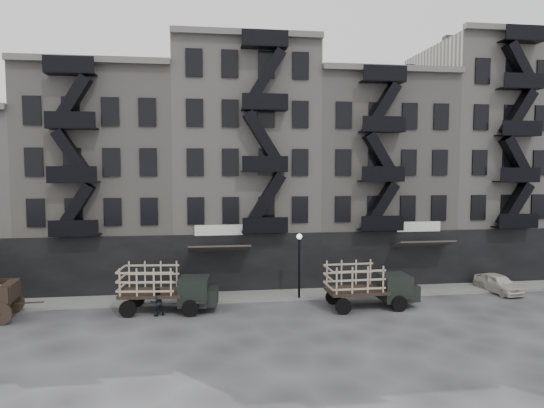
{
  "coord_description": "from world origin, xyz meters",
  "views": [
    {
      "loc": [
        -2.87,
        -27.25,
        8.47
      ],
      "look_at": [
        1.45,
        4.0,
        6.07
      ],
      "focal_mm": 32.0,
      "sensor_mm": 36.0,
      "label": 1
    }
  ],
  "objects": [
    {
      "name": "building_midwest",
      "position": [
        -10.0,
        9.83,
        7.5
      ],
      "size": [
        10.0,
        11.35,
        16.2
      ],
      "color": "gray",
      "rests_on": "ground"
    },
    {
      "name": "car_east",
      "position": [
        16.73,
        2.6,
        0.63
      ],
      "size": [
        1.93,
        3.88,
        1.27
      ],
      "primitive_type": "imported",
      "rotation": [
        0.0,
        0.0,
        0.12
      ],
      "color": "beige",
      "rests_on": "ground"
    },
    {
      "name": "pedestrian_mid",
      "position": [
        -5.65,
        0.49,
        0.8
      ],
      "size": [
        0.97,
        0.89,
        1.61
      ],
      "primitive_type": "imported",
      "rotation": [
        0.0,
        0.0,
        3.6
      ],
      "color": "black",
      "rests_on": "ground"
    },
    {
      "name": "building_center",
      "position": [
        -0.0,
        9.82,
        8.5
      ],
      "size": [
        10.0,
        11.35,
        18.2
      ],
      "color": "gray",
      "rests_on": "ground"
    },
    {
      "name": "lamp_post",
      "position": [
        3.0,
        2.6,
        2.78
      ],
      "size": [
        0.36,
        0.36,
        4.28
      ],
      "color": "black",
      "rests_on": "ground"
    },
    {
      "name": "building_east",
      "position": [
        20.0,
        9.82,
        9.0
      ],
      "size": [
        10.0,
        11.35,
        19.2
      ],
      "color": "gray",
      "rests_on": "ground"
    },
    {
      "name": "stake_truck_west",
      "position": [
        -5.23,
        1.26,
        1.6
      ],
      "size": [
        5.76,
        2.77,
        2.81
      ],
      "rotation": [
        0.0,
        0.0,
        -0.1
      ],
      "color": "black",
      "rests_on": "ground"
    },
    {
      "name": "stake_truck_east",
      "position": [
        6.84,
        0.35,
        1.57
      ],
      "size": [
        5.55,
        2.41,
        2.75
      ],
      "rotation": [
        0.0,
        0.0,
        0.02
      ],
      "color": "black",
      "rests_on": "ground"
    },
    {
      "name": "sidewalk",
      "position": [
        0.0,
        3.75,
        0.07
      ],
      "size": [
        55.0,
        2.5,
        0.15
      ],
      "primitive_type": "cube",
      "color": "slate",
      "rests_on": "ground"
    },
    {
      "name": "ground",
      "position": [
        0.0,
        0.0,
        0.0
      ],
      "size": [
        140.0,
        140.0,
        0.0
      ],
      "primitive_type": "plane",
      "color": "#38383A",
      "rests_on": "ground"
    },
    {
      "name": "building_mideast",
      "position": [
        10.0,
        9.83,
        7.5
      ],
      "size": [
        10.0,
        11.35,
        16.2
      ],
      "color": "gray",
      "rests_on": "ground"
    }
  ]
}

